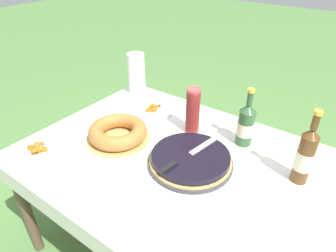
{
  "coord_description": "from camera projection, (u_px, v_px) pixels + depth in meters",
  "views": [
    {
      "loc": [
        0.61,
        -0.93,
        1.58
      ],
      "look_at": [
        -0.16,
        0.13,
        0.75
      ],
      "focal_mm": 32.0,
      "sensor_mm": 36.0,
      "label": 1
    }
  ],
  "objects": [
    {
      "name": "bundt_cake",
      "position": [
        118.0,
        132.0,
        1.53
      ],
      "size": [
        0.33,
        0.33,
        0.08
      ],
      "color": "tan",
      "rests_on": "tablecloth"
    },
    {
      "name": "berry_tart",
      "position": [
        190.0,
        160.0,
        1.36
      ],
      "size": [
        0.39,
        0.39,
        0.06
      ],
      "color": "#38383D",
      "rests_on": "tablecloth"
    },
    {
      "name": "tablecloth",
      "position": [
        179.0,
        162.0,
        1.41
      ],
      "size": [
        1.5,
        1.06,
        0.1
      ],
      "color": "white",
      "rests_on": "garden_table"
    },
    {
      "name": "snack_plate_near",
      "position": [
        38.0,
        151.0,
        1.44
      ],
      "size": [
        0.24,
        0.24,
        0.06
      ],
      "color": "white",
      "rests_on": "tablecloth"
    },
    {
      "name": "serving_knife",
      "position": [
        186.0,
        156.0,
        1.33
      ],
      "size": [
        0.08,
        0.37,
        0.01
      ],
      "rotation": [
        0.0,
        0.0,
        1.41
      ],
      "color": "silver",
      "rests_on": "berry_tart"
    },
    {
      "name": "garden_table",
      "position": [
        179.0,
        170.0,
        1.44
      ],
      "size": [
        1.49,
        1.05,
        0.69
      ],
      "color": "brown",
      "rests_on": "ground_plane"
    },
    {
      "name": "paper_towel_roll",
      "position": [
        137.0,
        74.0,
        1.95
      ],
      "size": [
        0.11,
        0.11,
        0.27
      ],
      "color": "white",
      "rests_on": "tablecloth"
    },
    {
      "name": "ground_plane",
      "position": [
        177.0,
        251.0,
        1.78
      ],
      "size": [
        16.0,
        16.0,
        0.0
      ],
      "primitive_type": "plane",
      "color": "#568442"
    },
    {
      "name": "snack_plate_left",
      "position": [
        154.0,
        110.0,
        1.79
      ],
      "size": [
        0.24,
        0.24,
        0.07
      ],
      "color": "white",
      "rests_on": "tablecloth"
    },
    {
      "name": "cup_stack",
      "position": [
        193.0,
        111.0,
        1.54
      ],
      "size": [
        0.07,
        0.07,
        0.25
      ],
      "color": "#E04C47",
      "rests_on": "tablecloth"
    },
    {
      "name": "cider_bottle_green",
      "position": [
        246.0,
        125.0,
        1.46
      ],
      "size": [
        0.08,
        0.08,
        0.3
      ],
      "color": "#2D562D",
      "rests_on": "tablecloth"
    },
    {
      "name": "cider_bottle_amber",
      "position": [
        305.0,
        156.0,
        1.22
      ],
      "size": [
        0.07,
        0.07,
        0.34
      ],
      "color": "brown",
      "rests_on": "tablecloth"
    }
  ]
}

